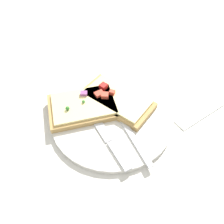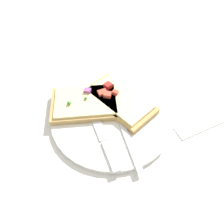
{
  "view_description": "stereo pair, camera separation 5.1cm",
  "coord_description": "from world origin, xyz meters",
  "px_view_note": "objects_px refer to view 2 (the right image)",
  "views": [
    {
      "loc": [
        0.18,
        0.27,
        0.42
      ],
      "look_at": [
        0.0,
        0.0,
        0.02
      ],
      "focal_mm": 35.0,
      "sensor_mm": 36.0,
      "label": 1
    },
    {
      "loc": [
        0.14,
        0.3,
        0.42
      ],
      "look_at": [
        0.0,
        0.0,
        0.02
      ],
      "focal_mm": 35.0,
      "sensor_mm": 36.0,
      "label": 2
    }
  ],
  "objects_px": {
    "fork": "(121,122)",
    "knife": "(104,139)",
    "plate": "(112,116)",
    "pizza_slice_corner": "(86,103)",
    "pizza_slice_main": "(119,100)",
    "napkin": "(197,115)"
  },
  "relations": [
    {
      "from": "plate",
      "to": "pizza_slice_corner",
      "type": "height_order",
      "value": "pizza_slice_corner"
    },
    {
      "from": "pizza_slice_corner",
      "to": "knife",
      "type": "bearing_deg",
      "value": 109.09
    },
    {
      "from": "plate",
      "to": "napkin",
      "type": "xyz_separation_m",
      "value": [
        -0.19,
        0.08,
        -0.0
      ]
    },
    {
      "from": "knife",
      "to": "fork",
      "type": "bearing_deg",
      "value": -62.17
    },
    {
      "from": "fork",
      "to": "napkin",
      "type": "bearing_deg",
      "value": -96.12
    },
    {
      "from": "plate",
      "to": "knife",
      "type": "bearing_deg",
      "value": 50.28
    },
    {
      "from": "knife",
      "to": "napkin",
      "type": "relative_size",
      "value": 1.3
    },
    {
      "from": "pizza_slice_corner",
      "to": "fork",
      "type": "bearing_deg",
      "value": 141.73
    },
    {
      "from": "pizza_slice_main",
      "to": "plate",
      "type": "bearing_deg",
      "value": -68.14
    },
    {
      "from": "fork",
      "to": "knife",
      "type": "bearing_deg",
      "value": 122.25
    },
    {
      "from": "napkin",
      "to": "pizza_slice_main",
      "type": "bearing_deg",
      "value": -34.23
    },
    {
      "from": "plate",
      "to": "pizza_slice_main",
      "type": "distance_m",
      "value": 0.04
    },
    {
      "from": "knife",
      "to": "pizza_slice_main",
      "type": "height_order",
      "value": "pizza_slice_main"
    },
    {
      "from": "knife",
      "to": "napkin",
      "type": "height_order",
      "value": "knife"
    },
    {
      "from": "plate",
      "to": "fork",
      "type": "distance_m",
      "value": 0.03
    },
    {
      "from": "knife",
      "to": "pizza_slice_corner",
      "type": "height_order",
      "value": "pizza_slice_corner"
    },
    {
      "from": "pizza_slice_main",
      "to": "pizza_slice_corner",
      "type": "distance_m",
      "value": 0.08
    },
    {
      "from": "fork",
      "to": "napkin",
      "type": "relative_size",
      "value": 1.51
    },
    {
      "from": "pizza_slice_main",
      "to": "pizza_slice_corner",
      "type": "xyz_separation_m",
      "value": [
        0.08,
        -0.03,
        -0.0
      ]
    },
    {
      "from": "knife",
      "to": "pizza_slice_main",
      "type": "xyz_separation_m",
      "value": [
        -0.08,
        -0.08,
        0.01
      ]
    },
    {
      "from": "fork",
      "to": "knife",
      "type": "relative_size",
      "value": 1.16
    },
    {
      "from": "knife",
      "to": "pizza_slice_corner",
      "type": "bearing_deg",
      "value": 4.32
    }
  ]
}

